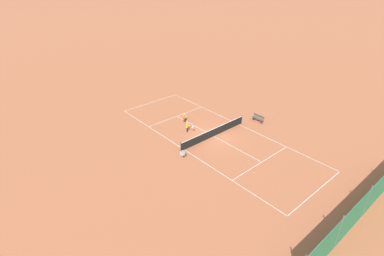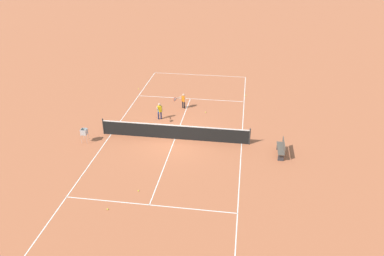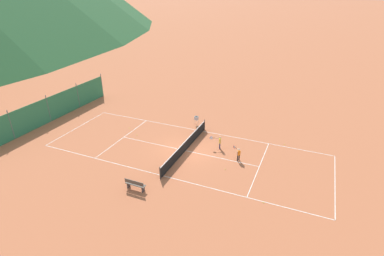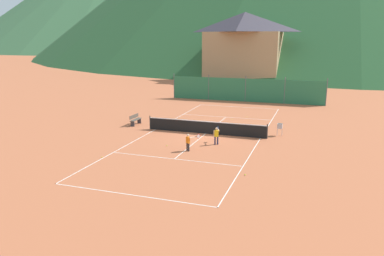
{
  "view_description": "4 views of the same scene",
  "coord_description": "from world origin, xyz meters",
  "px_view_note": "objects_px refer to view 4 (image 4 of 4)",
  "views": [
    {
      "loc": [
        20.06,
        19.51,
        16.35
      ],
      "look_at": [
        1.87,
        -1.41,
        1.1
      ],
      "focal_mm": 28.0,
      "sensor_mm": 36.0,
      "label": 1
    },
    {
      "loc": [
        -3.98,
        19.79,
        11.26
      ],
      "look_at": [
        -1.13,
        0.42,
        1.06
      ],
      "focal_mm": 35.0,
      "sensor_mm": 36.0,
      "label": 2
    },
    {
      "loc": [
        -20.43,
        -9.34,
        13.07
      ],
      "look_at": [
        1.66,
        0.11,
        1.42
      ],
      "focal_mm": 28.0,
      "sensor_mm": 36.0,
      "label": 3
    },
    {
      "loc": [
        7.75,
        -26.01,
        6.93
      ],
      "look_at": [
        -0.58,
        -1.47,
        0.72
      ],
      "focal_mm": 35.0,
      "sensor_mm": 36.0,
      "label": 4
    }
  ],
  "objects_px": {
    "tennis_ball_alley_left": "(232,119)",
    "player_near_service": "(217,134)",
    "tennis_ball_mid_court": "(167,146)",
    "ball_hopper": "(280,127)",
    "tennis_ball_by_net_right": "(247,117)",
    "courtside_bench": "(135,119)",
    "player_far_baseline": "(189,141)",
    "tennis_ball_by_net_left": "(245,175)",
    "tennis_ball_service_box": "(102,157)",
    "tennis_net": "(206,127)",
    "alpine_chalet": "(244,45)"
  },
  "relations": [
    {
      "from": "player_far_baseline",
      "to": "tennis_ball_service_box",
      "type": "height_order",
      "value": "player_far_baseline"
    },
    {
      "from": "player_far_baseline",
      "to": "courtside_bench",
      "type": "bearing_deg",
      "value": 139.86
    },
    {
      "from": "player_far_baseline",
      "to": "tennis_ball_mid_court",
      "type": "xyz_separation_m",
      "value": [
        -1.72,
        0.53,
        -0.62
      ]
    },
    {
      "from": "tennis_ball_by_net_left",
      "to": "ball_hopper",
      "type": "distance_m",
      "value": 8.98
    },
    {
      "from": "ball_hopper",
      "to": "player_near_service",
      "type": "bearing_deg",
      "value": -135.44
    },
    {
      "from": "player_near_service",
      "to": "tennis_ball_alley_left",
      "type": "xyz_separation_m",
      "value": [
        -0.73,
        8.0,
        -0.65
      ]
    },
    {
      "from": "ball_hopper",
      "to": "courtside_bench",
      "type": "distance_m",
      "value": 11.65
    },
    {
      "from": "player_far_baseline",
      "to": "alpine_chalet",
      "type": "distance_m",
      "value": 42.66
    },
    {
      "from": "tennis_ball_service_box",
      "to": "alpine_chalet",
      "type": "distance_m",
      "value": 45.42
    },
    {
      "from": "tennis_net",
      "to": "tennis_ball_mid_court",
      "type": "relative_size",
      "value": 139.09
    },
    {
      "from": "player_far_baseline",
      "to": "player_near_service",
      "type": "xyz_separation_m",
      "value": [
        1.26,
        2.04,
        0.03
      ]
    },
    {
      "from": "tennis_ball_alley_left",
      "to": "courtside_bench",
      "type": "height_order",
      "value": "courtside_bench"
    },
    {
      "from": "tennis_net",
      "to": "player_near_service",
      "type": "height_order",
      "value": "player_near_service"
    },
    {
      "from": "tennis_ball_alley_left",
      "to": "player_near_service",
      "type": "bearing_deg",
      "value": -84.78
    },
    {
      "from": "courtside_bench",
      "to": "alpine_chalet",
      "type": "bearing_deg",
      "value": 87.22
    },
    {
      "from": "player_far_baseline",
      "to": "ball_hopper",
      "type": "bearing_deg",
      "value": 48.81
    },
    {
      "from": "player_far_baseline",
      "to": "tennis_ball_by_net_right",
      "type": "xyz_separation_m",
      "value": [
        1.55,
        11.59,
        -0.62
      ]
    },
    {
      "from": "tennis_ball_by_net_right",
      "to": "ball_hopper",
      "type": "relative_size",
      "value": 0.07
    },
    {
      "from": "player_near_service",
      "to": "tennis_ball_mid_court",
      "type": "relative_size",
      "value": 17.77
    },
    {
      "from": "tennis_ball_mid_court",
      "to": "alpine_chalet",
      "type": "xyz_separation_m",
      "value": [
        -3.11,
        41.55,
        5.79
      ]
    },
    {
      "from": "player_near_service",
      "to": "tennis_ball_service_box",
      "type": "bearing_deg",
      "value": -138.76
    },
    {
      "from": "tennis_net",
      "to": "player_far_baseline",
      "type": "distance_m",
      "value": 4.59
    },
    {
      "from": "player_far_baseline",
      "to": "tennis_ball_service_box",
      "type": "xyz_separation_m",
      "value": [
        -4.46,
        -2.98,
        -0.62
      ]
    },
    {
      "from": "tennis_net",
      "to": "tennis_ball_by_net_right",
      "type": "distance_m",
      "value": 7.26
    },
    {
      "from": "player_far_baseline",
      "to": "tennis_ball_service_box",
      "type": "distance_m",
      "value": 5.4
    },
    {
      "from": "tennis_net",
      "to": "player_far_baseline",
      "type": "xyz_separation_m",
      "value": [
        0.26,
        -4.58,
        0.15
      ]
    },
    {
      "from": "tennis_net",
      "to": "tennis_ball_by_net_left",
      "type": "height_order",
      "value": "tennis_net"
    },
    {
      "from": "player_near_service",
      "to": "tennis_ball_mid_court",
      "type": "distance_m",
      "value": 3.41
    },
    {
      "from": "tennis_net",
      "to": "alpine_chalet",
      "type": "distance_m",
      "value": 38.15
    },
    {
      "from": "tennis_ball_by_net_left",
      "to": "tennis_ball_by_net_right",
      "type": "distance_m",
      "value": 15.0
    },
    {
      "from": "tennis_ball_by_net_left",
      "to": "tennis_ball_alley_left",
      "type": "bearing_deg",
      "value": 105.59
    },
    {
      "from": "tennis_ball_by_net_right",
      "to": "courtside_bench",
      "type": "relative_size",
      "value": 0.04
    },
    {
      "from": "tennis_ball_mid_court",
      "to": "tennis_ball_by_net_right",
      "type": "bearing_deg",
      "value": 73.51
    },
    {
      "from": "player_far_baseline",
      "to": "player_near_service",
      "type": "distance_m",
      "value": 2.4
    },
    {
      "from": "player_far_baseline",
      "to": "tennis_ball_alley_left",
      "type": "xyz_separation_m",
      "value": [
        0.53,
        10.04,
        -0.62
      ]
    },
    {
      "from": "tennis_net",
      "to": "tennis_ball_by_net_left",
      "type": "relative_size",
      "value": 139.09
    },
    {
      "from": "tennis_ball_by_net_left",
      "to": "tennis_ball_service_box",
      "type": "xyz_separation_m",
      "value": [
        -8.68,
        0.18,
        0.0
      ]
    },
    {
      "from": "ball_hopper",
      "to": "tennis_ball_by_net_right",
      "type": "bearing_deg",
      "value": 120.84
    },
    {
      "from": "tennis_ball_by_net_left",
      "to": "tennis_ball_alley_left",
      "type": "relative_size",
      "value": 1.0
    },
    {
      "from": "tennis_ball_mid_court",
      "to": "ball_hopper",
      "type": "height_order",
      "value": "ball_hopper"
    },
    {
      "from": "player_near_service",
      "to": "tennis_ball_by_net_left",
      "type": "distance_m",
      "value": 6.02
    },
    {
      "from": "tennis_ball_service_box",
      "to": "ball_hopper",
      "type": "height_order",
      "value": "ball_hopper"
    },
    {
      "from": "tennis_net",
      "to": "tennis_ball_mid_court",
      "type": "height_order",
      "value": "tennis_net"
    },
    {
      "from": "tennis_ball_service_box",
      "to": "alpine_chalet",
      "type": "relative_size",
      "value": 0.01
    },
    {
      "from": "player_far_baseline",
      "to": "tennis_ball_by_net_left",
      "type": "relative_size",
      "value": 16.81
    },
    {
      "from": "courtside_bench",
      "to": "player_far_baseline",
      "type": "bearing_deg",
      "value": -40.14
    },
    {
      "from": "tennis_ball_alley_left",
      "to": "tennis_ball_service_box",
      "type": "height_order",
      "value": "same"
    },
    {
      "from": "tennis_ball_by_net_left",
      "to": "tennis_net",
      "type": "bearing_deg",
      "value": 120.01
    },
    {
      "from": "player_far_baseline",
      "to": "ball_hopper",
      "type": "distance_m",
      "value": 7.65
    },
    {
      "from": "tennis_ball_by_net_right",
      "to": "alpine_chalet",
      "type": "bearing_deg",
      "value": 101.83
    }
  ]
}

